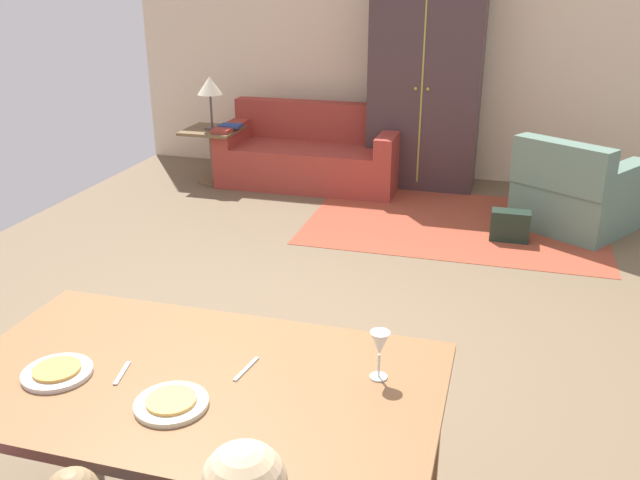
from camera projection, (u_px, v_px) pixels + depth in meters
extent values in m
cube|color=brown|center=(373.00, 304.00, 4.68)|extent=(6.82, 6.48, 0.02)
cube|color=beige|center=(440.00, 50.00, 7.12)|extent=(6.82, 0.10, 2.70)
cube|color=brown|center=(195.00, 382.00, 2.46)|extent=(1.77, 1.00, 0.04)
cube|color=brown|center=(81.00, 373.00, 3.20)|extent=(0.06, 0.06, 0.72)
cube|color=brown|center=(433.00, 434.00, 2.78)|extent=(0.06, 0.06, 0.72)
cylinder|color=silver|center=(57.00, 373.00, 2.46)|extent=(0.25, 0.25, 0.02)
cylinder|color=gold|center=(57.00, 369.00, 2.46)|extent=(0.17, 0.17, 0.01)
cylinder|color=#E7ECCF|center=(171.00, 404.00, 2.29)|extent=(0.25, 0.25, 0.02)
cylinder|color=#E7A54F|center=(171.00, 400.00, 2.28)|extent=(0.17, 0.17, 0.01)
cylinder|color=silver|center=(378.00, 377.00, 2.45)|extent=(0.06, 0.06, 0.01)
cylinder|color=silver|center=(379.00, 365.00, 2.43)|extent=(0.01, 0.01, 0.09)
cone|color=silver|center=(380.00, 343.00, 2.40)|extent=(0.07, 0.07, 0.09)
cube|color=silver|center=(122.00, 373.00, 2.47)|extent=(0.05, 0.15, 0.01)
cube|color=silver|center=(246.00, 369.00, 2.50)|extent=(0.04, 0.17, 0.01)
cube|color=#9C412B|center=(455.00, 223.00, 6.15)|extent=(2.60, 1.80, 0.01)
cube|color=#A0372D|center=(310.00, 165.00, 7.19)|extent=(1.87, 0.84, 0.42)
cube|color=#A0372D|center=(319.00, 120.00, 7.34)|extent=(1.87, 0.20, 0.40)
cube|color=#A0372D|center=(235.00, 131.00, 7.29)|extent=(0.18, 0.84, 0.20)
cube|color=#A0372D|center=(390.00, 141.00, 6.86)|extent=(0.18, 0.84, 0.20)
cube|color=slate|center=(576.00, 204.00, 5.99)|extent=(1.17, 1.17, 0.42)
cube|color=slate|center=(562.00, 166.00, 5.63)|extent=(0.82, 0.63, 0.40)
cube|color=slate|center=(619.00, 178.00, 5.64)|extent=(0.61, 0.80, 0.20)
cube|color=slate|center=(547.00, 163.00, 6.11)|extent=(0.61, 0.80, 0.20)
cube|color=#433032|center=(426.00, 84.00, 6.90)|extent=(1.10, 0.56, 2.10)
cube|color=#AB9B3C|center=(422.00, 89.00, 6.65)|extent=(0.02, 0.01, 1.89)
sphere|color=#AB9B3C|center=(416.00, 89.00, 6.66)|extent=(0.04, 0.04, 0.04)
sphere|color=#AB9B3C|center=(428.00, 89.00, 6.63)|extent=(0.04, 0.04, 0.04)
cube|color=brown|center=(212.00, 130.00, 7.14)|extent=(0.56, 0.56, 0.03)
cylinder|color=brown|center=(214.00, 157.00, 7.24)|extent=(0.08, 0.08, 0.55)
cylinder|color=brown|center=(215.00, 181.00, 7.34)|extent=(0.36, 0.36, 0.03)
cylinder|color=#51443E|center=(212.00, 128.00, 7.13)|extent=(0.16, 0.16, 0.02)
cylinder|color=#51443E|center=(211.00, 111.00, 7.06)|extent=(0.02, 0.02, 0.34)
cone|color=beige|center=(210.00, 86.00, 6.97)|extent=(0.26, 0.26, 0.18)
cube|color=#973829|center=(227.00, 128.00, 7.13)|extent=(0.22, 0.16, 0.03)
cube|color=navy|center=(231.00, 126.00, 7.08)|extent=(0.22, 0.16, 0.03)
cube|color=black|center=(510.00, 226.00, 5.71)|extent=(0.32, 0.16, 0.26)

